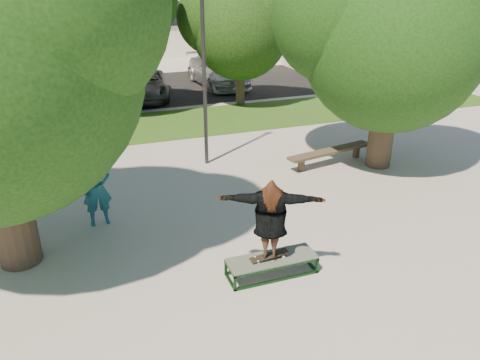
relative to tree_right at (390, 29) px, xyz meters
name	(u,v)px	position (x,y,z in m)	size (l,w,h in m)	color
ground	(227,248)	(-5.92, -3.08, -4.09)	(120.00, 120.00, 0.00)	gray
grass_strip	(176,124)	(-4.92, 6.42, -4.08)	(30.00, 4.00, 0.02)	#254F16
asphalt_strip	(129,91)	(-5.92, 12.92, -4.09)	(40.00, 8.00, 0.01)	black
tree_right	(390,29)	(0.00, 0.00, 0.00)	(6.24, 5.33, 6.51)	#38281E
bg_tree_mid	(105,15)	(-6.99, 8.99, -0.08)	(5.76, 4.92, 6.24)	#38281E
bg_tree_right	(239,25)	(-1.48, 8.48, -0.60)	(5.04, 4.31, 5.43)	#38281E
lamppost	(204,63)	(-4.92, 1.92, -0.94)	(0.25, 0.15, 6.11)	#2D2D30
grind_box	(272,266)	(-5.37, -4.30, -3.90)	(1.80, 0.60, 0.38)	black
skater_rig	(270,219)	(-5.43, -4.30, -2.82)	(2.07, 1.29, 1.71)	white
bystander	(96,188)	(-8.42, -0.97, -3.17)	(0.67, 0.44, 1.85)	#1B5767
bench	(330,152)	(-1.28, 0.52, -3.70)	(3.09, 0.98, 0.47)	#4A3C2C
car_silver_a	(45,87)	(-9.80, 11.58, -3.32)	(1.83, 4.56, 1.55)	#B3B2B7
car_dark	(123,89)	(-6.42, 10.42, -3.43)	(1.41, 4.04, 1.33)	black
car_grey	(144,84)	(-5.38, 11.09, -3.44)	(2.17, 4.70, 1.31)	#515055
car_silver_b	(217,71)	(-1.23, 12.54, -3.34)	(2.13, 5.23, 1.52)	silver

